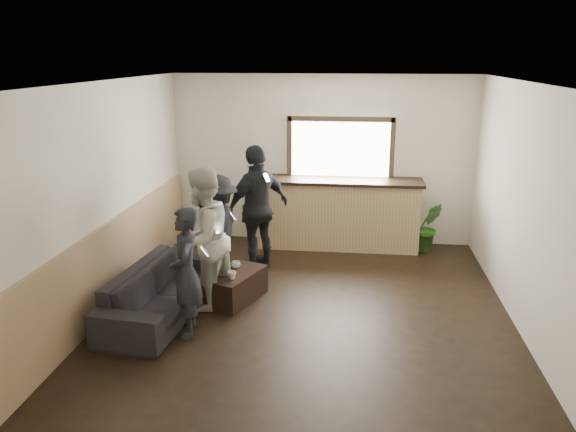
# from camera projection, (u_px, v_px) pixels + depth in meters

# --- Properties ---
(ground) EXTENTS (5.00, 6.00, 0.01)m
(ground) POSITION_uv_depth(u_px,v_px,m) (305.00, 317.00, 6.88)
(ground) COLOR black
(room_shell) EXTENTS (5.01, 6.01, 2.80)m
(room_shell) POSITION_uv_depth(u_px,v_px,m) (244.00, 199.00, 6.56)
(room_shell) COLOR silver
(room_shell) RESTS_ON ground
(bar_counter) EXTENTS (2.70, 0.68, 2.13)m
(bar_counter) POSITION_uv_depth(u_px,v_px,m) (338.00, 209.00, 9.24)
(bar_counter) COLOR tan
(bar_counter) RESTS_ON ground
(sofa) EXTENTS (1.04, 2.18, 0.61)m
(sofa) POSITION_uv_depth(u_px,v_px,m) (163.00, 291.00, 6.88)
(sofa) COLOR black
(sofa) RESTS_ON ground
(coffee_table) EXTENTS (0.76, 0.99, 0.39)m
(coffee_table) POSITION_uv_depth(u_px,v_px,m) (235.00, 286.00, 7.30)
(coffee_table) COLOR black
(coffee_table) RESTS_ON ground
(cup_a) EXTENTS (0.14, 0.14, 0.09)m
(cup_a) POSITION_uv_depth(u_px,v_px,m) (236.00, 265.00, 7.39)
(cup_a) COLOR silver
(cup_a) RESTS_ON coffee_table
(cup_b) EXTENTS (0.12, 0.12, 0.10)m
(cup_b) POSITION_uv_depth(u_px,v_px,m) (232.00, 275.00, 7.03)
(cup_b) COLOR silver
(cup_b) RESTS_ON coffee_table
(potted_plant) EXTENTS (0.51, 0.45, 0.81)m
(potted_plant) POSITION_uv_depth(u_px,v_px,m) (428.00, 227.00, 9.10)
(potted_plant) COLOR #2D6623
(potted_plant) RESTS_ON ground
(person_a) EXTENTS (0.50, 0.61, 1.50)m
(person_a) POSITION_uv_depth(u_px,v_px,m) (186.00, 273.00, 6.28)
(person_a) COLOR black
(person_a) RESTS_ON ground
(person_b) EXTENTS (0.97, 1.07, 1.80)m
(person_b) POSITION_uv_depth(u_px,v_px,m) (203.00, 239.00, 6.94)
(person_b) COLOR #B9B8A7
(person_b) RESTS_ON ground
(person_c) EXTENTS (0.64, 1.03, 1.53)m
(person_c) POSITION_uv_depth(u_px,v_px,m) (219.00, 230.00, 7.76)
(person_c) COLOR black
(person_c) RESTS_ON ground
(person_d) EXTENTS (1.07, 1.11, 1.86)m
(person_d) POSITION_uv_depth(u_px,v_px,m) (258.00, 208.00, 8.21)
(person_d) COLOR black
(person_d) RESTS_ON ground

